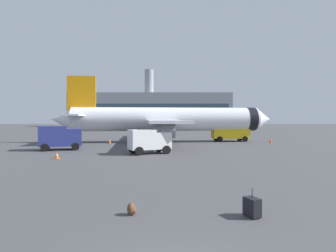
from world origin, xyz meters
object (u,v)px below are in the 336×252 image
at_px(airplane_at_gate, 165,119).
at_px(safety_cone_outer, 270,140).
at_px(fuel_truck, 229,131).
at_px(safety_cone_near, 56,155).
at_px(traveller_backpack, 131,209).
at_px(rolling_suitcase, 252,207).
at_px(service_truck, 60,137).
at_px(safety_cone_far, 109,141).
at_px(cargo_van, 149,140).
at_px(safety_cone_mid, 129,138).

height_order(airplane_at_gate, safety_cone_outer, airplane_at_gate).
distance_m(fuel_truck, safety_cone_near, 29.34).
height_order(safety_cone_near, traveller_backpack, safety_cone_near).
relative_size(fuel_truck, safety_cone_near, 9.66).
xyz_separation_m(airplane_at_gate, rolling_suitcase, (3.62, -35.06, -3.27)).
height_order(service_truck, safety_cone_far, service_truck).
distance_m(safety_cone_near, safety_cone_far, 16.49).
height_order(fuel_truck, safety_cone_outer, fuel_truck).
height_order(fuel_truck, safety_cone_far, fuel_truck).
xyz_separation_m(cargo_van, safety_cone_far, (-6.82, 12.51, -1.14)).
bearing_deg(safety_cone_near, rolling_suitcase, -49.00).
height_order(safety_cone_outer, traveller_backpack, safety_cone_outer).
height_order(safety_cone_mid, safety_cone_far, safety_cone_mid).
height_order(service_truck, fuel_truck, fuel_truck).
bearing_deg(cargo_van, traveller_backpack, -88.15).
bearing_deg(safety_cone_outer, rolling_suitcase, -111.07).
relative_size(fuel_truck, traveller_backpack, 12.86).
relative_size(airplane_at_gate, safety_cone_mid, 50.27).
distance_m(airplane_at_gate, traveller_backpack, 35.01).
bearing_deg(safety_cone_mid, safety_cone_near, -98.98).
distance_m(fuel_truck, safety_cone_far, 19.73).
height_order(cargo_van, traveller_backpack, cargo_van).
relative_size(cargo_van, safety_cone_near, 7.56).
xyz_separation_m(safety_cone_far, safety_cone_outer, (25.12, 1.66, 0.10)).
height_order(cargo_van, safety_cone_mid, cargo_van).
distance_m(airplane_at_gate, safety_cone_near, 22.04).
xyz_separation_m(service_truck, traveller_backpack, (11.61, -23.03, -1.37)).
relative_size(fuel_truck, safety_cone_far, 9.75).
bearing_deg(service_truck, airplane_at_gate, 43.08).
distance_m(safety_cone_far, rolling_suitcase, 34.35).
height_order(cargo_van, safety_cone_far, cargo_van).
relative_size(safety_cone_near, safety_cone_outer, 0.77).
distance_m(airplane_at_gate, fuel_truck, 10.99).
distance_m(safety_cone_near, traveller_backpack, 17.95).
height_order(airplane_at_gate, service_truck, airplane_at_gate).
distance_m(airplane_at_gate, safety_cone_outer, 17.01).
xyz_separation_m(airplane_at_gate, traveller_backpack, (-1.02, -34.83, -3.42)).
distance_m(fuel_truck, rolling_suitcase, 37.10).
xyz_separation_m(airplane_at_gate, fuel_truck, (10.74, 1.32, -1.88)).
xyz_separation_m(airplane_at_gate, service_truck, (-12.62, -11.80, -2.05)).
relative_size(airplane_at_gate, safety_cone_near, 55.99).
xyz_separation_m(rolling_suitcase, traveller_backpack, (-4.64, 0.23, -0.16)).
relative_size(cargo_van, safety_cone_far, 7.63).
distance_m(service_truck, cargo_van, 11.56).
relative_size(safety_cone_mid, safety_cone_outer, 0.86).
bearing_deg(service_truck, safety_cone_outer, 19.83).
bearing_deg(safety_cone_far, safety_cone_near, -95.52).
height_order(safety_cone_far, traveller_backpack, safety_cone_far).
xyz_separation_m(fuel_truck, safety_cone_outer, (5.91, -2.57, -1.36)).
xyz_separation_m(airplane_at_gate, cargo_van, (-1.64, -15.42, -2.21)).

